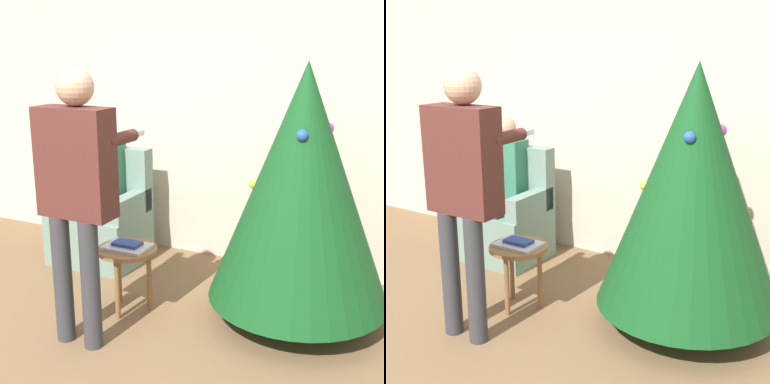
{
  "view_description": "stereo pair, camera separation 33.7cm",
  "coord_description": "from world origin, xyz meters",
  "views": [
    {
      "loc": [
        1.84,
        -2.03,
        1.87
      ],
      "look_at": [
        0.46,
        0.91,
        0.97
      ],
      "focal_mm": 50.0,
      "sensor_mm": 36.0,
      "label": 1
    },
    {
      "loc": [
        2.14,
        -1.87,
        1.87
      ],
      "look_at": [
        0.46,
        0.91,
        0.97
      ],
      "focal_mm": 50.0,
      "sensor_mm": 36.0,
      "label": 2
    }
  ],
  "objects": [
    {
      "name": "wall_back",
      "position": [
        0.0,
        2.23,
        1.35
      ],
      "size": [
        8.0,
        0.06,
        2.7
      ],
      "color": "beige",
      "rests_on": "ground_plane"
    },
    {
      "name": "christmas_tree",
      "position": [
        1.05,
        1.37,
        0.97
      ],
      "size": [
        1.23,
        1.23,
        1.78
      ],
      "color": "brown",
      "rests_on": "ground_plane"
    },
    {
      "name": "armchair",
      "position": [
        -0.8,
        1.71,
        0.35
      ],
      "size": [
        0.77,
        0.6,
        1.0
      ],
      "color": "gray",
      "rests_on": "ground_plane"
    },
    {
      "name": "person_seated",
      "position": [
        -0.8,
        1.69,
        0.7
      ],
      "size": [
        0.36,
        0.46,
        1.27
      ],
      "color": "#38383D",
      "rests_on": "ground_plane"
    },
    {
      "name": "person_standing",
      "position": [
        -0.13,
        0.52,
        1.06
      ],
      "size": [
        0.49,
        0.57,
        1.74
      ],
      "color": "#38383D",
      "rests_on": "ground_plane"
    },
    {
      "name": "side_stool",
      "position": [
        -0.08,
        0.97,
        0.41
      ],
      "size": [
        0.42,
        0.42,
        0.48
      ],
      "color": "olive",
      "rests_on": "ground_plane"
    },
    {
      "name": "laptop",
      "position": [
        -0.08,
        0.97,
        0.49
      ],
      "size": [
        0.32,
        0.23,
        0.02
      ],
      "color": "silver",
      "rests_on": "side_stool"
    },
    {
      "name": "book",
      "position": [
        -0.08,
        0.97,
        0.51
      ],
      "size": [
        0.2,
        0.12,
        0.02
      ],
      "color": "navy",
      "rests_on": "laptop"
    }
  ]
}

